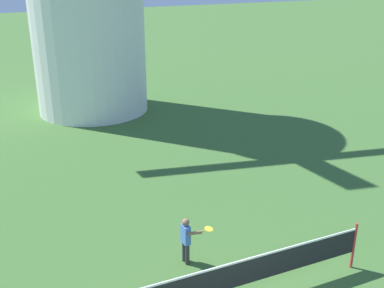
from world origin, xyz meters
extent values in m
cylinder|color=red|center=(3.23, 2.00, 0.55)|extent=(0.06, 0.06, 1.10)
cube|color=black|center=(0.31, 2.00, 0.68)|extent=(5.81, 0.01, 0.55)
cube|color=white|center=(0.31, 2.00, 0.97)|extent=(5.81, 0.02, 0.04)
cylinder|color=#333338|center=(-0.01, 3.71, 0.25)|extent=(0.10, 0.10, 0.50)
cylinder|color=#333338|center=(0.00, 3.57, 0.25)|extent=(0.10, 0.10, 0.50)
cube|color=#4C7AD1|center=(-0.01, 3.64, 0.72)|extent=(0.15, 0.25, 0.44)
sphere|color=#89664C|center=(-0.01, 3.64, 1.02)|extent=(0.17, 0.17, 0.17)
cylinder|color=#89664C|center=(-0.02, 3.80, 0.70)|extent=(0.07, 0.07, 0.33)
cylinder|color=#89664C|center=(0.15, 3.51, 0.79)|extent=(0.34, 0.10, 0.13)
cylinder|color=yellow|center=(0.29, 3.52, 0.79)|extent=(0.22, 0.04, 0.04)
ellipsoid|color=yellow|center=(0.51, 3.54, 0.79)|extent=(0.20, 0.25, 0.03)
camera|label=1|loc=(-3.43, -4.40, 6.30)|focal=43.87mm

